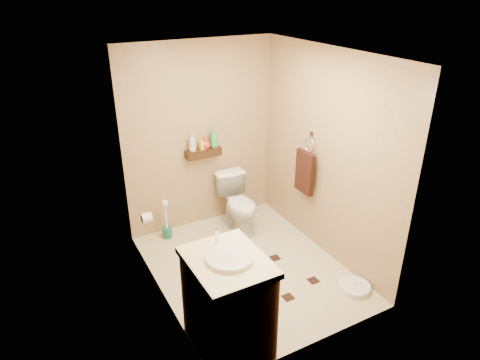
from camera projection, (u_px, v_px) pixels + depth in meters
ground at (248, 268)px, 4.91m from camera, size 2.50×2.50×0.00m
wall_back at (200, 138)px, 5.39m from camera, size 2.00×0.04×2.40m
wall_front at (326, 230)px, 3.40m from camera, size 2.00×0.04×2.40m
wall_left at (155, 195)px, 3.97m from camera, size 0.04×2.50×2.40m
wall_right at (326, 156)px, 4.83m from camera, size 0.04×2.50×2.40m
ceiling at (250, 53)px, 3.89m from camera, size 2.00×2.50×0.02m
wall_shelf at (203, 153)px, 5.41m from camera, size 0.46×0.14×0.10m
floor_accents at (253, 269)px, 4.89m from camera, size 1.16×1.28×0.01m
toilet at (239, 204)px, 5.56m from camera, size 0.45×0.73×0.72m
vanity at (228, 302)px, 3.70m from camera, size 0.63×0.76×1.07m
bathroom_scale at (354, 287)px, 4.56m from camera, size 0.40×0.40×0.07m
toilet_brush at (166, 224)px, 5.43m from camera, size 0.12×0.12×0.54m
towel_ring at (305, 170)px, 5.10m from camera, size 0.12×0.30×0.76m
toilet_paper at (147, 218)px, 4.77m from camera, size 0.12×0.11×0.12m
bottle_a at (192, 142)px, 5.27m from camera, size 0.12×0.12×0.23m
bottle_b at (202, 144)px, 5.35m from camera, size 0.07×0.07×0.15m
bottle_c at (206, 143)px, 5.37m from camera, size 0.12×0.12×0.14m
bottle_d at (214, 137)px, 5.39m from camera, size 0.11×0.11×0.27m
bottle_e at (214, 142)px, 5.42m from camera, size 0.09×0.09×0.15m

